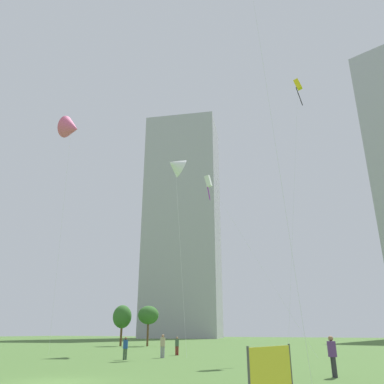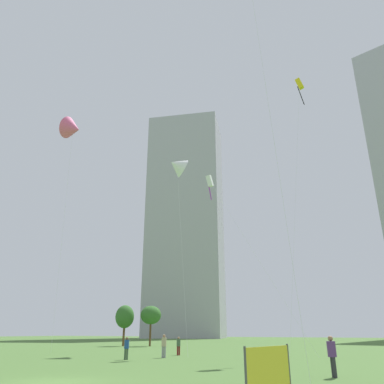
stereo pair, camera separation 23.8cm
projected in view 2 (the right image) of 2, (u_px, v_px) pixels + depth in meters
name	position (u px, v px, depth m)	size (l,w,h in m)	color
ground	(53.00, 383.00, 15.90)	(280.00, 280.00, 0.00)	#476B30
person_standing_1	(164.00, 344.00, 31.42)	(0.40, 0.40, 1.82)	gray
person_standing_2	(127.00, 347.00, 29.38)	(0.36, 0.36, 1.63)	#3F593F
person_standing_3	(332.00, 353.00, 18.14)	(0.41, 0.41, 1.84)	#2D2D33
person_standing_4	(179.00, 345.00, 34.78)	(0.35, 0.35, 1.58)	maroon
kite_flying_0	(177.00, 166.00, 49.47)	(7.99, 10.46, 23.96)	silver
kite_flying_6	(73.00, 129.00, 42.75)	(2.86, 3.44, 25.03)	silver
kite_flying_7	(300.00, 85.00, 47.95)	(3.27, 5.79, 32.36)	silver
kite_flying_8	(210.00, 182.00, 42.10)	(10.29, 1.08, 18.49)	silver
park_tree_0	(125.00, 317.00, 57.38)	(2.80, 2.80, 5.83)	brown
park_tree_1	(151.00, 315.00, 57.04)	(3.10, 3.10, 5.70)	brown
distant_highrise_1	(186.00, 222.00, 134.95)	(24.84, 18.97, 77.17)	#A8A8AD
event_banner	(269.00, 368.00, 13.42)	(0.73, 3.22, 1.59)	#4C4C4C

